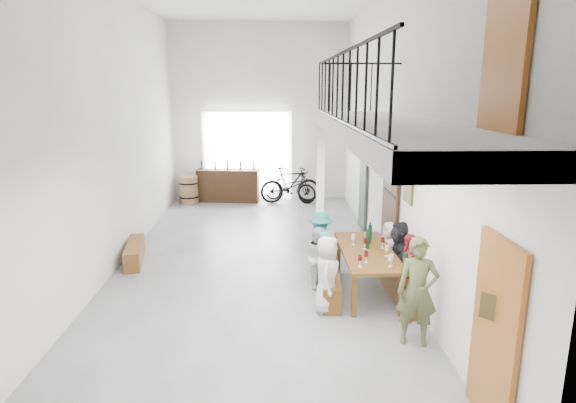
{
  "coord_description": "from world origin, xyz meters",
  "views": [
    {
      "loc": [
        0.39,
        -9.38,
        3.57
      ],
      "look_at": [
        0.68,
        -0.5,
        1.44
      ],
      "focal_mm": 30.0,
      "sensor_mm": 36.0,
      "label": 1
    }
  ],
  "objects_px": {
    "side_bench": "(135,253)",
    "oak_barrel": "(189,190)",
    "tasting_table": "(367,255)",
    "bench_inner": "(330,280)",
    "bicycle_near": "(289,187)",
    "host_standing": "(417,291)",
    "serving_counter": "(228,185)"
  },
  "relations": [
    {
      "from": "bench_inner",
      "to": "bicycle_near",
      "type": "relative_size",
      "value": 1.03
    },
    {
      "from": "serving_counter",
      "to": "host_standing",
      "type": "bearing_deg",
      "value": -63.35
    },
    {
      "from": "host_standing",
      "to": "bicycle_near",
      "type": "relative_size",
      "value": 0.85
    },
    {
      "from": "tasting_table",
      "to": "oak_barrel",
      "type": "bearing_deg",
      "value": 121.92
    },
    {
      "from": "bicycle_near",
      "to": "host_standing",
      "type": "bearing_deg",
      "value": -141.62
    },
    {
      "from": "bench_inner",
      "to": "bicycle_near",
      "type": "xyz_separation_m",
      "value": [
        -0.48,
        6.96,
        0.27
      ]
    },
    {
      "from": "bench_inner",
      "to": "host_standing",
      "type": "height_order",
      "value": "host_standing"
    },
    {
      "from": "tasting_table",
      "to": "host_standing",
      "type": "distance_m",
      "value": 1.79
    },
    {
      "from": "bench_inner",
      "to": "oak_barrel",
      "type": "height_order",
      "value": "oak_barrel"
    },
    {
      "from": "tasting_table",
      "to": "side_bench",
      "type": "height_order",
      "value": "tasting_table"
    },
    {
      "from": "bench_inner",
      "to": "side_bench",
      "type": "relative_size",
      "value": 1.35
    },
    {
      "from": "serving_counter",
      "to": "oak_barrel",
      "type": "bearing_deg",
      "value": -162.84
    },
    {
      "from": "side_bench",
      "to": "serving_counter",
      "type": "xyz_separation_m",
      "value": [
        1.49,
        5.43,
        0.31
      ]
    },
    {
      "from": "tasting_table",
      "to": "serving_counter",
      "type": "distance_m",
      "value": 7.74
    },
    {
      "from": "tasting_table",
      "to": "oak_barrel",
      "type": "height_order",
      "value": "oak_barrel"
    },
    {
      "from": "tasting_table",
      "to": "bench_inner",
      "type": "height_order",
      "value": "tasting_table"
    },
    {
      "from": "tasting_table",
      "to": "bicycle_near",
      "type": "bearing_deg",
      "value": 99.04
    },
    {
      "from": "tasting_table",
      "to": "bicycle_near",
      "type": "height_order",
      "value": "bicycle_near"
    },
    {
      "from": "side_bench",
      "to": "bicycle_near",
      "type": "height_order",
      "value": "bicycle_near"
    },
    {
      "from": "bench_inner",
      "to": "bicycle_near",
      "type": "height_order",
      "value": "bicycle_near"
    },
    {
      "from": "host_standing",
      "to": "serving_counter",
      "type": "bearing_deg",
      "value": 123.9
    },
    {
      "from": "bicycle_near",
      "to": "bench_inner",
      "type": "bearing_deg",
      "value": -147.29
    },
    {
      "from": "bench_inner",
      "to": "serving_counter",
      "type": "relative_size",
      "value": 0.98
    },
    {
      "from": "side_bench",
      "to": "serving_counter",
      "type": "bearing_deg",
      "value": 74.65
    },
    {
      "from": "oak_barrel",
      "to": "bicycle_near",
      "type": "relative_size",
      "value": 0.47
    },
    {
      "from": "side_bench",
      "to": "oak_barrel",
      "type": "relative_size",
      "value": 1.62
    },
    {
      "from": "serving_counter",
      "to": "bicycle_near",
      "type": "height_order",
      "value": "serving_counter"
    },
    {
      "from": "side_bench",
      "to": "host_standing",
      "type": "relative_size",
      "value": 0.9
    },
    {
      "from": "bench_inner",
      "to": "side_bench",
      "type": "distance_m",
      "value": 4.24
    },
    {
      "from": "serving_counter",
      "to": "host_standing",
      "type": "height_order",
      "value": "host_standing"
    },
    {
      "from": "bench_inner",
      "to": "serving_counter",
      "type": "height_order",
      "value": "serving_counter"
    },
    {
      "from": "serving_counter",
      "to": "side_bench",
      "type": "bearing_deg",
      "value": -99.79
    }
  ]
}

